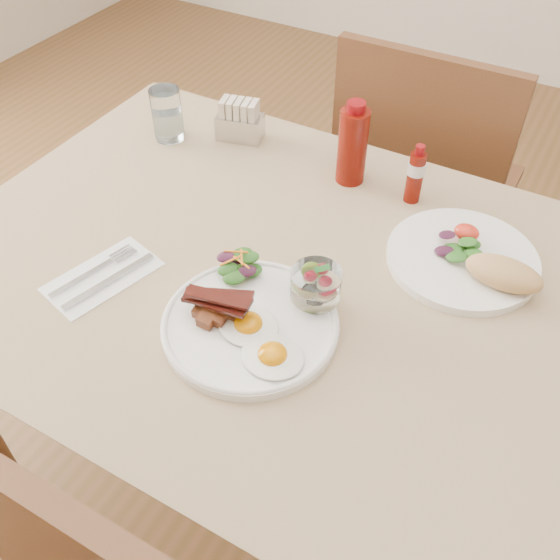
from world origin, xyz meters
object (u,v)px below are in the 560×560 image
at_px(fruit_cup, 316,285).
at_px(water_glass, 168,117).
at_px(chair_far, 421,187).
at_px(hot_sauce_bottle, 415,174).
at_px(table, 306,315).
at_px(second_plate, 472,261).
at_px(ketchup_bottle, 353,145).
at_px(sugar_caddy, 240,122).
at_px(main_plate, 250,325).

distance_m(fruit_cup, water_glass, 0.60).
height_order(fruit_cup, water_glass, water_glass).
xyz_separation_m(chair_far, water_glass, (-0.47, -0.41, 0.28)).
bearing_deg(chair_far, hot_sauce_bottle, -78.62).
height_order(table, chair_far, chair_far).
height_order(table, second_plate, second_plate).
height_order(hot_sauce_bottle, water_glass, hot_sauce_bottle).
height_order(fruit_cup, hot_sauce_bottle, hot_sauce_bottle).
height_order(chair_far, fruit_cup, chair_far).
bearing_deg(chair_far, water_glass, -139.12).
bearing_deg(hot_sauce_bottle, fruit_cup, -94.78).
relative_size(ketchup_bottle, sugar_caddy, 1.58).
distance_m(second_plate, water_glass, 0.71).
bearing_deg(hot_sauce_bottle, ketchup_bottle, 178.88).
distance_m(fruit_cup, sugar_caddy, 0.54).
distance_m(second_plate, ketchup_bottle, 0.33).
xyz_separation_m(second_plate, water_glass, (-0.71, 0.09, 0.03)).
bearing_deg(fruit_cup, hot_sauce_bottle, 85.22).
height_order(sugar_caddy, water_glass, water_glass).
height_order(main_plate, fruit_cup, fruit_cup).
height_order(fruit_cup, ketchup_bottle, ketchup_bottle).
height_order(fruit_cup, second_plate, fruit_cup).
relative_size(main_plate, water_glass, 2.47).
bearing_deg(table, second_plate, 35.47).
distance_m(main_plate, water_glass, 0.60).
distance_m(ketchup_bottle, sugar_caddy, 0.28).
relative_size(fruit_cup, second_plate, 0.31).
bearing_deg(fruit_cup, second_plate, 49.57).
relative_size(second_plate, sugar_caddy, 2.49).
bearing_deg(ketchup_bottle, water_glass, -173.05).
height_order(second_plate, ketchup_bottle, ketchup_bottle).
xyz_separation_m(table, sugar_caddy, (-0.34, 0.33, 0.13)).
height_order(chair_far, main_plate, chair_far).
bearing_deg(main_plate, ketchup_bottle, 94.18).
xyz_separation_m(main_plate, second_plate, (0.26, 0.31, 0.01)).
height_order(fruit_cup, sugar_caddy, fruit_cup).
distance_m(table, main_plate, 0.17).
xyz_separation_m(chair_far, sugar_caddy, (-0.34, -0.34, 0.27)).
bearing_deg(main_plate, second_plate, 49.40).
bearing_deg(hot_sauce_bottle, water_glass, -175.01).
relative_size(ketchup_bottle, hot_sauce_bottle, 1.41).
distance_m(table, chair_far, 0.68).
bearing_deg(water_glass, table, -28.03).
relative_size(table, chair_far, 1.43).
bearing_deg(table, main_plate, -101.60).
distance_m(chair_far, second_plate, 0.60).
xyz_separation_m(ketchup_bottle, water_glass, (-0.41, -0.05, -0.03)).
bearing_deg(table, ketchup_bottle, 101.36).
xyz_separation_m(fruit_cup, hot_sauce_bottle, (0.03, 0.36, -0.00)).
xyz_separation_m(main_plate, water_glass, (-0.45, 0.39, 0.04)).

